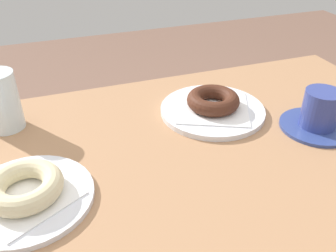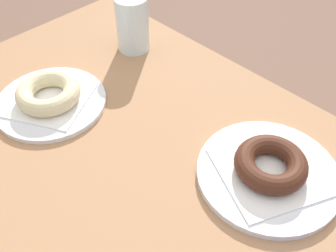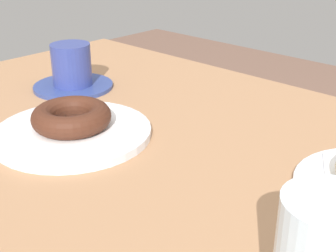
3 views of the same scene
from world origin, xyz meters
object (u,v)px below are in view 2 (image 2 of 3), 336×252
object	(u,v)px
plate_sugar_ring	(51,102)
donut_chocolate_ring	(271,164)
donut_sugar_ring	(48,93)
plate_chocolate_ring	(268,174)
water_glass	(132,24)

from	to	relation	value
plate_sugar_ring	donut_chocolate_ring	bearing A→B (deg)	20.89
donut_chocolate_ring	donut_sugar_ring	size ratio (longest dim) A/B	0.95
plate_chocolate_ring	water_glass	bearing A→B (deg)	168.15
plate_sugar_ring	water_glass	bearing A→B (deg)	97.43
donut_sugar_ring	donut_chocolate_ring	bearing A→B (deg)	20.89
plate_chocolate_ring	plate_sugar_ring	world-z (taller)	plate_chocolate_ring
water_glass	plate_sugar_ring	bearing A→B (deg)	-82.57
donut_chocolate_ring	plate_chocolate_ring	bearing A→B (deg)	0.00
plate_chocolate_ring	donut_sugar_ring	xyz separation A→B (m)	(-0.40, -0.15, 0.02)
plate_sugar_ring	water_glass	world-z (taller)	water_glass
donut_sugar_ring	plate_sugar_ring	bearing A→B (deg)	0.00
donut_sugar_ring	water_glass	size ratio (longest dim) A/B	0.99
donut_chocolate_ring	water_glass	xyz separation A→B (m)	(-0.44, 0.09, 0.03)
donut_sugar_ring	water_glass	bearing A→B (deg)	97.43
donut_chocolate_ring	plate_sugar_ring	size ratio (longest dim) A/B	0.55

